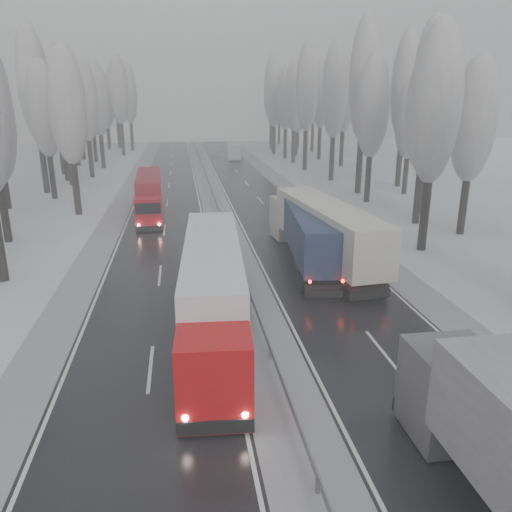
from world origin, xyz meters
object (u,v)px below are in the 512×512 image
object	(u,v)px
truck_red_white	(213,286)
truck_cream_box	(321,228)
truck_blue_box	(306,229)
box_truck_distant	(234,151)
truck_red_red	(149,192)

from	to	relation	value
truck_red_white	truck_cream_box	bearing A→B (deg)	54.22
truck_blue_box	box_truck_distant	size ratio (longest dim) A/B	1.97
truck_blue_box	truck_cream_box	distance (m)	1.10
truck_blue_box	truck_red_red	bearing A→B (deg)	129.34
truck_red_white	box_truck_distant	bearing A→B (deg)	86.58
box_truck_distant	truck_red_white	distance (m)	74.45
truck_blue_box	box_truck_distant	world-z (taller)	truck_blue_box
truck_cream_box	box_truck_distant	xyz separation A→B (m)	(0.81, 63.96, -1.11)
truck_red_white	truck_red_red	xyz separation A→B (m)	(-4.53, 28.09, -0.33)
truck_blue_box	truck_red_red	size ratio (longest dim) A/B	1.06
truck_red_red	truck_red_white	bearing A→B (deg)	-83.12
truck_blue_box	truck_red_red	distance (m)	21.12
truck_cream_box	truck_red_red	bearing A→B (deg)	118.81
truck_cream_box	box_truck_distant	world-z (taller)	truck_cream_box
truck_cream_box	truck_red_red	xyz separation A→B (m)	(-12.66, 18.15, -0.38)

